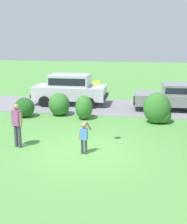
{
  "coord_description": "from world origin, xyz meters",
  "views": [
    {
      "loc": [
        1.99,
        -10.42,
        4.27
      ],
      "look_at": [
        -0.03,
        1.78,
        1.1
      ],
      "focal_mm": 47.96,
      "sensor_mm": 36.0,
      "label": 1
    }
  ],
  "objects_px": {
    "child_thrower": "(84,135)",
    "adult_onlooker": "(17,123)",
    "parked_suv": "(70,88)",
    "parked_sedan": "(173,96)",
    "frisbee": "(96,83)"
  },
  "relations": [
    {
      "from": "child_thrower",
      "to": "frisbee",
      "type": "relative_size",
      "value": 4.49
    },
    {
      "from": "parked_suv",
      "to": "child_thrower",
      "type": "relative_size",
      "value": 3.66
    },
    {
      "from": "child_thrower",
      "to": "adult_onlooker",
      "type": "relative_size",
      "value": 0.74
    },
    {
      "from": "parked_sedan",
      "to": "adult_onlooker",
      "type": "xyz_separation_m",
      "value": [
        -6.53,
        -7.18,
        0.13
      ]
    },
    {
      "from": "child_thrower",
      "to": "frisbee",
      "type": "xyz_separation_m",
      "value": [
        0.33,
        0.79,
        1.83
      ]
    },
    {
      "from": "frisbee",
      "to": "adult_onlooker",
      "type": "height_order",
      "value": "frisbee"
    },
    {
      "from": "child_thrower",
      "to": "adult_onlooker",
      "type": "bearing_deg",
      "value": 174.49
    },
    {
      "from": "adult_onlooker",
      "to": "parked_sedan",
      "type": "bearing_deg",
      "value": 47.71
    },
    {
      "from": "adult_onlooker",
      "to": "frisbee",
      "type": "bearing_deg",
      "value": 9.93
    },
    {
      "from": "child_thrower",
      "to": "adult_onlooker",
      "type": "height_order",
      "value": "adult_onlooker"
    },
    {
      "from": "parked_sedan",
      "to": "child_thrower",
      "type": "distance_m",
      "value": 8.38
    },
    {
      "from": "parked_sedan",
      "to": "parked_suv",
      "type": "bearing_deg",
      "value": 175.95
    },
    {
      "from": "parked_suv",
      "to": "adult_onlooker",
      "type": "relative_size",
      "value": 2.7
    },
    {
      "from": "parked_suv",
      "to": "adult_onlooker",
      "type": "xyz_separation_m",
      "value": [
        -0.24,
        -7.63,
        -0.09
      ]
    },
    {
      "from": "parked_sedan",
      "to": "parked_suv",
      "type": "height_order",
      "value": "parked_suv"
    }
  ]
}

